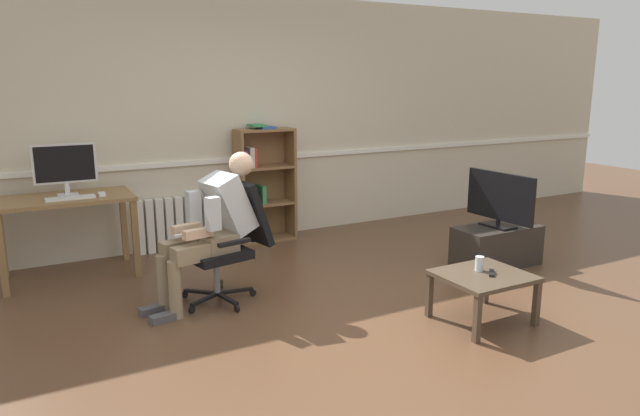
# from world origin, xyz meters

# --- Properties ---
(ground_plane) EXTENTS (18.00, 18.00, 0.00)m
(ground_plane) POSITION_xyz_m (0.00, 0.00, 0.00)
(ground_plane) COLOR brown
(back_wall) EXTENTS (12.00, 0.13, 2.70)m
(back_wall) POSITION_xyz_m (0.00, 2.65, 1.35)
(back_wall) COLOR beige
(back_wall) RESTS_ON ground_plane
(computer_desk) EXTENTS (1.17, 0.67, 0.76)m
(computer_desk) POSITION_xyz_m (-1.78, 2.15, 0.65)
(computer_desk) COLOR olive
(computer_desk) RESTS_ON ground_plane
(imac_monitor) EXTENTS (0.55, 0.14, 0.47)m
(imac_monitor) POSITION_xyz_m (-1.74, 2.23, 1.03)
(imac_monitor) COLOR silver
(imac_monitor) RESTS_ON computer_desk
(keyboard) EXTENTS (0.41, 0.12, 0.02)m
(keyboard) POSITION_xyz_m (-1.74, 2.01, 0.77)
(keyboard) COLOR white
(keyboard) RESTS_ON computer_desk
(computer_mouse) EXTENTS (0.06, 0.10, 0.03)m
(computer_mouse) POSITION_xyz_m (-1.48, 2.03, 0.77)
(computer_mouse) COLOR white
(computer_mouse) RESTS_ON computer_desk
(bookshelf) EXTENTS (0.65, 0.29, 1.31)m
(bookshelf) POSITION_xyz_m (0.27, 2.44, 0.62)
(bookshelf) COLOR brown
(bookshelf) RESTS_ON ground_plane
(radiator) EXTENTS (0.80, 0.08, 0.57)m
(radiator) POSITION_xyz_m (-0.70, 2.54, 0.29)
(radiator) COLOR white
(radiator) RESTS_ON ground_plane
(office_chair) EXTENTS (0.77, 0.63, 0.99)m
(office_chair) POSITION_xyz_m (-0.65, 0.93, 0.53)
(office_chair) COLOR black
(office_chair) RESTS_ON ground_plane
(person_seated) EXTENTS (1.01, 0.50, 1.22)m
(person_seated) POSITION_xyz_m (-0.82, 0.90, 0.65)
(person_seated) COLOR #937F60
(person_seated) RESTS_ON ground_plane
(tv_stand) EXTENTS (0.86, 0.41, 0.39)m
(tv_stand) POSITION_xyz_m (1.93, 0.49, 0.20)
(tv_stand) COLOR #2D2823
(tv_stand) RESTS_ON ground_plane
(tv_screen) EXTENTS (0.22, 0.79, 0.53)m
(tv_screen) POSITION_xyz_m (1.93, 0.49, 0.67)
(tv_screen) COLOR black
(tv_screen) RESTS_ON tv_stand
(coffee_table) EXTENTS (0.65, 0.58, 0.38)m
(coffee_table) POSITION_xyz_m (0.84, -0.44, 0.33)
(coffee_table) COLOR #4C3D2D
(coffee_table) RESTS_ON ground_plane
(drinking_glass) EXTENTS (0.07, 0.07, 0.11)m
(drinking_glass) POSITION_xyz_m (0.86, -0.37, 0.43)
(drinking_glass) COLOR silver
(drinking_glass) RESTS_ON coffee_table
(spare_remote) EXTENTS (0.13, 0.13, 0.02)m
(spare_remote) POSITION_xyz_m (0.89, -0.47, 0.39)
(spare_remote) COLOR black
(spare_remote) RESTS_ON coffee_table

